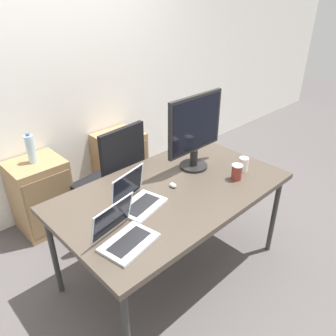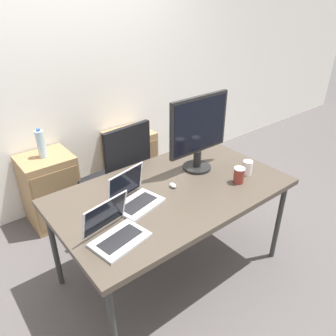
% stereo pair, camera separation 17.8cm
% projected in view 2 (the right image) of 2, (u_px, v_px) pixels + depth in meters
% --- Properties ---
extents(ground_plane, '(14.00, 14.00, 0.00)m').
position_uv_depth(ground_plane, '(172.00, 268.00, 2.66)').
color(ground_plane, '#514C4C').
extents(wall_back, '(10.00, 0.05, 2.60)m').
position_uv_depth(wall_back, '(73.00, 73.00, 3.03)').
color(wall_back, white).
rests_on(wall_back, ground_plane).
extents(desk, '(1.63, 0.96, 0.76)m').
position_uv_depth(desk, '(172.00, 195.00, 2.31)').
color(desk, '#473D33').
rests_on(desk, ground_plane).
extents(office_chair, '(0.56, 0.58, 1.05)m').
position_uv_depth(office_chair, '(118.00, 189.00, 2.98)').
color(office_chair, '#232326').
rests_on(office_chair, ground_plane).
extents(cabinet_left, '(0.45, 0.41, 0.68)m').
position_uv_depth(cabinet_left, '(50.00, 189.00, 3.07)').
color(cabinet_left, '#99754C').
rests_on(cabinet_left, ground_plane).
extents(cabinet_right, '(0.45, 0.41, 0.68)m').
position_uv_depth(cabinet_right, '(131.00, 161.00, 3.55)').
color(cabinet_right, '#99754C').
rests_on(cabinet_right, ground_plane).
extents(water_bottle, '(0.07, 0.07, 0.27)m').
position_uv_depth(water_bottle, '(41.00, 144.00, 2.84)').
color(water_bottle, silver).
rests_on(water_bottle, cabinet_left).
extents(laptop_left, '(0.34, 0.30, 0.22)m').
position_uv_depth(laptop_left, '(134.00, 197.00, 2.12)').
color(laptop_left, silver).
rests_on(laptop_left, desk).
extents(laptop_right, '(0.34, 0.31, 0.22)m').
position_uv_depth(laptop_right, '(115.00, 231.00, 1.82)').
color(laptop_right, silver).
rests_on(laptop_right, desk).
extents(monitor, '(0.53, 0.22, 0.58)m').
position_uv_depth(monitor, '(199.00, 131.00, 2.41)').
color(monitor, black).
rests_on(monitor, desk).
extents(mouse, '(0.04, 0.06, 0.03)m').
position_uv_depth(mouse, '(173.00, 185.00, 2.30)').
color(mouse, silver).
rests_on(mouse, desk).
extents(coffee_cup_white, '(0.07, 0.07, 0.11)m').
position_uv_depth(coffee_cup_white, '(247.00, 168.00, 2.45)').
color(coffee_cup_white, white).
rests_on(coffee_cup_white, desk).
extents(coffee_cup_brown, '(0.08, 0.08, 0.12)m').
position_uv_depth(coffee_cup_brown, '(239.00, 175.00, 2.34)').
color(coffee_cup_brown, maroon).
rests_on(coffee_cup_brown, desk).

